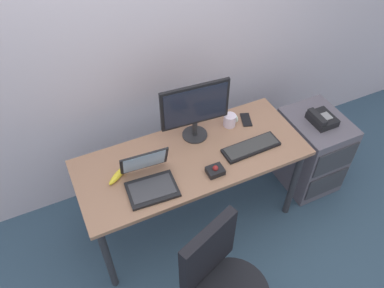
{
  "coord_description": "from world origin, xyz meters",
  "views": [
    {
      "loc": [
        -0.76,
        -1.61,
        2.69
      ],
      "look_at": [
        0.0,
        0.0,
        0.87
      ],
      "focal_mm": 36.26,
      "sensor_mm": 36.0,
      "label": 1
    }
  ],
  "objects_px": {
    "laptop": "(149,179)",
    "cell_phone": "(246,120)",
    "file_cabinet": "(310,151)",
    "monitor_main": "(195,108)",
    "banana": "(118,175)",
    "desk_phone": "(322,119)",
    "coffee_mug": "(230,120)",
    "trackball_mouse": "(215,170)",
    "keyboard": "(251,147)"
  },
  "relations": [
    {
      "from": "keyboard",
      "to": "trackball_mouse",
      "type": "xyz_separation_m",
      "value": [
        -0.33,
        -0.09,
        0.01
      ]
    },
    {
      "from": "desk_phone",
      "to": "cell_phone",
      "type": "xyz_separation_m",
      "value": [
        -0.55,
        0.2,
        0.03
      ]
    },
    {
      "from": "monitor_main",
      "to": "cell_phone",
      "type": "relative_size",
      "value": 3.41
    },
    {
      "from": "monitor_main",
      "to": "trackball_mouse",
      "type": "relative_size",
      "value": 4.4
    },
    {
      "from": "monitor_main",
      "to": "laptop",
      "type": "distance_m",
      "value": 0.57
    },
    {
      "from": "laptop",
      "to": "cell_phone",
      "type": "height_order",
      "value": "laptop"
    },
    {
      "from": "desk_phone",
      "to": "cell_phone",
      "type": "bearing_deg",
      "value": 159.52
    },
    {
      "from": "monitor_main",
      "to": "coffee_mug",
      "type": "relative_size",
      "value": 4.82
    },
    {
      "from": "monitor_main",
      "to": "banana",
      "type": "distance_m",
      "value": 0.67
    },
    {
      "from": "file_cabinet",
      "to": "trackball_mouse",
      "type": "distance_m",
      "value": 1.1
    },
    {
      "from": "laptop",
      "to": "trackball_mouse",
      "type": "relative_size",
      "value": 3.0
    },
    {
      "from": "trackball_mouse",
      "to": "cell_phone",
      "type": "bearing_deg",
      "value": 38.64
    },
    {
      "from": "cell_phone",
      "to": "banana",
      "type": "bearing_deg",
      "value": -154.07
    },
    {
      "from": "keyboard",
      "to": "laptop",
      "type": "distance_m",
      "value": 0.75
    },
    {
      "from": "file_cabinet",
      "to": "laptop",
      "type": "xyz_separation_m",
      "value": [
        -1.42,
        -0.08,
        0.46
      ]
    },
    {
      "from": "monitor_main",
      "to": "trackball_mouse",
      "type": "height_order",
      "value": "monitor_main"
    },
    {
      "from": "file_cabinet",
      "to": "cell_phone",
      "type": "relative_size",
      "value": 4.82
    },
    {
      "from": "monitor_main",
      "to": "laptop",
      "type": "height_order",
      "value": "monitor_main"
    },
    {
      "from": "desk_phone",
      "to": "monitor_main",
      "type": "xyz_separation_m",
      "value": [
        -0.96,
        0.22,
        0.28
      ]
    },
    {
      "from": "keyboard",
      "to": "coffee_mug",
      "type": "bearing_deg",
      "value": 93.69
    },
    {
      "from": "laptop",
      "to": "monitor_main",
      "type": "bearing_deg",
      "value": 31.91
    },
    {
      "from": "monitor_main",
      "to": "cell_phone",
      "type": "distance_m",
      "value": 0.48
    },
    {
      "from": "file_cabinet",
      "to": "monitor_main",
      "type": "height_order",
      "value": "monitor_main"
    },
    {
      "from": "desk_phone",
      "to": "cell_phone",
      "type": "height_order",
      "value": "desk_phone"
    },
    {
      "from": "laptop",
      "to": "banana",
      "type": "distance_m",
      "value": 0.22
    },
    {
      "from": "file_cabinet",
      "to": "banana",
      "type": "relative_size",
      "value": 3.6
    },
    {
      "from": "laptop",
      "to": "cell_phone",
      "type": "relative_size",
      "value": 2.33
    },
    {
      "from": "file_cabinet",
      "to": "banana",
      "type": "xyz_separation_m",
      "value": [
        -1.58,
        0.07,
        0.43
      ]
    },
    {
      "from": "desk_phone",
      "to": "file_cabinet",
      "type": "bearing_deg",
      "value": 63.22
    },
    {
      "from": "desk_phone",
      "to": "laptop",
      "type": "relative_size",
      "value": 0.61
    },
    {
      "from": "file_cabinet",
      "to": "cell_phone",
      "type": "height_order",
      "value": "cell_phone"
    },
    {
      "from": "desk_phone",
      "to": "cell_phone",
      "type": "distance_m",
      "value": 0.59
    },
    {
      "from": "coffee_mug",
      "to": "cell_phone",
      "type": "relative_size",
      "value": 0.71
    },
    {
      "from": "laptop",
      "to": "coffee_mug",
      "type": "relative_size",
      "value": 3.28
    },
    {
      "from": "monitor_main",
      "to": "coffee_mug",
      "type": "height_order",
      "value": "monitor_main"
    },
    {
      "from": "desk_phone",
      "to": "keyboard",
      "type": "height_order",
      "value": "desk_phone"
    },
    {
      "from": "desk_phone",
      "to": "keyboard",
      "type": "bearing_deg",
      "value": -174.79
    },
    {
      "from": "keyboard",
      "to": "banana",
      "type": "distance_m",
      "value": 0.92
    },
    {
      "from": "desk_phone",
      "to": "coffee_mug",
      "type": "relative_size",
      "value": 1.99
    },
    {
      "from": "coffee_mug",
      "to": "cell_phone",
      "type": "xyz_separation_m",
      "value": [
        0.14,
        -0.01,
        -0.04
      ]
    },
    {
      "from": "monitor_main",
      "to": "laptop",
      "type": "bearing_deg",
      "value": -148.09
    },
    {
      "from": "desk_phone",
      "to": "coffee_mug",
      "type": "distance_m",
      "value": 0.72
    },
    {
      "from": "cell_phone",
      "to": "keyboard",
      "type": "bearing_deg",
      "value": -94.74
    },
    {
      "from": "coffee_mug",
      "to": "trackball_mouse",
      "type": "bearing_deg",
      "value": -130.38
    },
    {
      "from": "desk_phone",
      "to": "monitor_main",
      "type": "relative_size",
      "value": 0.41
    },
    {
      "from": "cell_phone",
      "to": "monitor_main",
      "type": "bearing_deg",
      "value": -163.01
    },
    {
      "from": "monitor_main",
      "to": "banana",
      "type": "relative_size",
      "value": 2.55
    },
    {
      "from": "laptop",
      "to": "file_cabinet",
      "type": "bearing_deg",
      "value": 3.05
    },
    {
      "from": "trackball_mouse",
      "to": "laptop",
      "type": "bearing_deg",
      "value": 167.67
    },
    {
      "from": "file_cabinet",
      "to": "coffee_mug",
      "type": "height_order",
      "value": "coffee_mug"
    }
  ]
}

